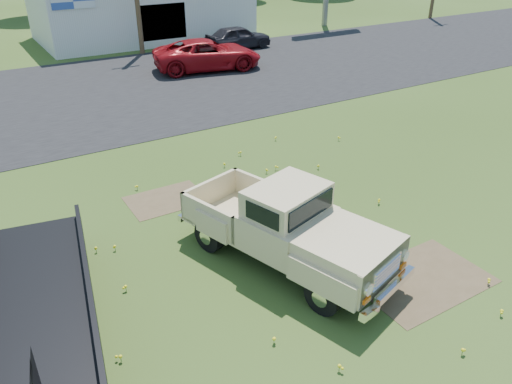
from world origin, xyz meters
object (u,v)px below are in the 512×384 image
vintage_pickup_truck (286,226)px  red_pickup (208,55)px  dark_sedan (238,37)px  flatbed_trailer (33,295)px

vintage_pickup_truck → red_pickup: vintage_pickup_truck is taller
red_pickup → dark_sedan: bearing=-36.1°
flatbed_trailer → dark_sedan: flatbed_trailer is taller
red_pickup → dark_sedan: size_ratio=1.36×
vintage_pickup_truck → flatbed_trailer: bearing=156.6°
vintage_pickup_truck → flatbed_trailer: (-5.39, 0.62, -0.13)m
flatbed_trailer → red_pickup: flatbed_trailer is taller
red_pickup → flatbed_trailer: bearing=155.6°
flatbed_trailer → dark_sedan: (15.91, 20.17, -0.13)m
flatbed_trailer → red_pickup: 20.33m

